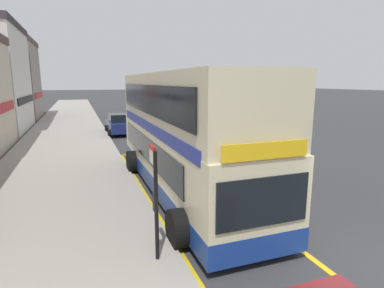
# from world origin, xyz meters

# --- Properties ---
(ground_plane) EXTENTS (260.00, 260.00, 0.00)m
(ground_plane) POSITION_xyz_m (0.00, 32.00, 0.00)
(ground_plane) COLOR #333335
(pavement_near) EXTENTS (6.00, 76.00, 0.14)m
(pavement_near) POSITION_xyz_m (-7.00, 32.00, 0.07)
(pavement_near) COLOR gray
(pavement_near) RESTS_ON ground
(double_decker_bus) EXTENTS (3.27, 11.16, 4.40)m
(double_decker_bus) POSITION_xyz_m (-2.46, 6.47, 2.07)
(double_decker_bus) COLOR beige
(double_decker_bus) RESTS_ON ground
(bus_bay_markings) EXTENTS (3.01, 14.17, 0.01)m
(bus_bay_markings) POSITION_xyz_m (-2.49, 6.13, 0.01)
(bus_bay_markings) COLOR gold
(bus_bay_markings) RESTS_ON ground
(bus_stop_sign) EXTENTS (0.09, 0.51, 2.59)m
(bus_stop_sign) POSITION_xyz_m (-4.55, 1.99, 1.68)
(bus_stop_sign) COLOR black
(bus_stop_sign) RESTS_ON pavement_near
(terrace_far) EXTENTS (7.21, 8.50, 9.50)m
(terrace_far) POSITION_xyz_m (-13.73, 35.08, 4.31)
(terrace_far) COLOR gray
(terrace_far) RESTS_ON ground
(parked_car_navy_behind) EXTENTS (2.09, 4.20, 1.62)m
(parked_car_navy_behind) POSITION_xyz_m (-3.04, 20.59, 0.80)
(parked_car_navy_behind) COLOR navy
(parked_car_navy_behind) RESTS_ON ground
(parked_car_white_far) EXTENTS (2.09, 4.20, 1.62)m
(parked_car_white_far) POSITION_xyz_m (4.66, 48.56, 0.80)
(parked_car_white_far) COLOR silver
(parked_car_white_far) RESTS_ON ground
(parked_car_teal_kerbside) EXTENTS (2.09, 4.20, 1.62)m
(parked_car_teal_kerbside) POSITION_xyz_m (4.59, 39.61, 0.80)
(parked_car_teal_kerbside) COLOR #196066
(parked_car_teal_kerbside) RESTS_ON ground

